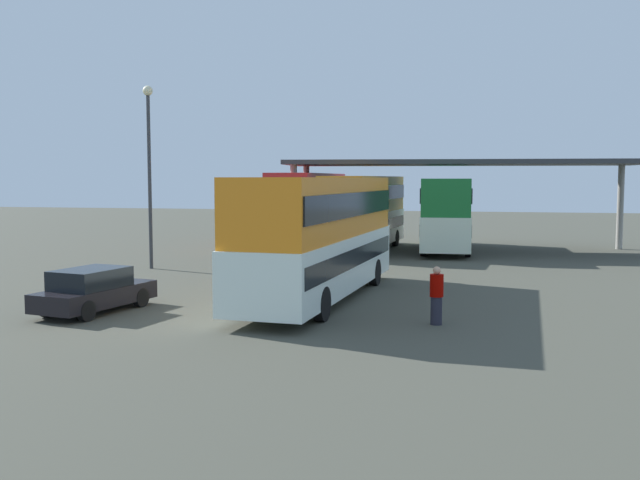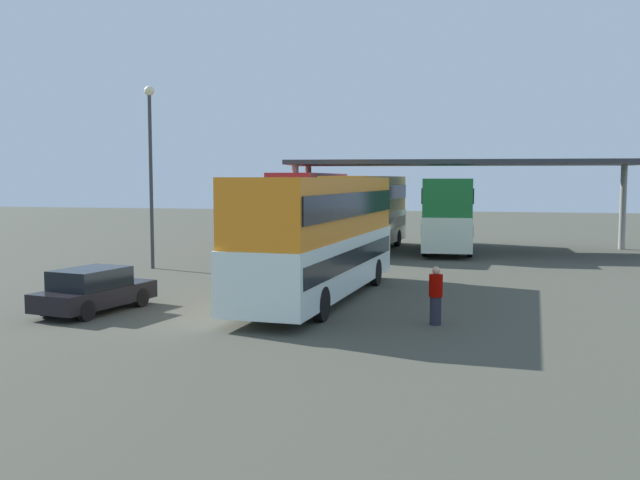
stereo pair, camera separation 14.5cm
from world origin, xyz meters
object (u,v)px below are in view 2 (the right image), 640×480
(double_decker_near_canopy, at_px, (310,207))
(lamppost_tall, at_px, (150,155))
(double_decker_far_right, at_px, (448,211))
(pedestrian_waiting, at_px, (436,296))
(parked_hatchback, at_px, (94,290))
(double_decker_main, at_px, (320,233))
(double_decker_mid_row, at_px, (366,210))

(double_decker_near_canopy, bearing_deg, lamppost_tall, 159.64)
(double_decker_far_right, relative_size, pedestrian_waiting, 6.37)
(parked_hatchback, distance_m, lamppost_tall, 11.40)
(double_decker_main, xyz_separation_m, lamppost_tall, (-9.25, 6.18, 2.86))
(double_decker_main, xyz_separation_m, double_decker_near_canopy, (-4.81, 17.83, 0.15))
(parked_hatchback, relative_size, lamppost_tall, 0.51)
(double_decker_near_canopy, xyz_separation_m, lamppost_tall, (-4.44, -11.65, 2.71))
(double_decker_far_right, bearing_deg, pedestrian_waiting, 179.75)
(double_decker_main, relative_size, pedestrian_waiting, 7.12)
(parked_hatchback, relative_size, double_decker_mid_row, 0.40)
(lamppost_tall, bearing_deg, parked_hatchback, -72.84)
(parked_hatchback, xyz_separation_m, double_decker_mid_row, (5.01, 19.96, 1.62))
(parked_hatchback, distance_m, double_decker_near_canopy, 21.79)
(double_decker_main, xyz_separation_m, parked_hatchback, (-6.15, -3.85, -1.57))
(double_decker_mid_row, height_order, double_decker_far_right, double_decker_mid_row)
(double_decker_far_right, height_order, lamppost_tall, lamppost_tall)
(double_decker_main, relative_size, parked_hatchback, 2.77)
(double_decker_main, relative_size, double_decker_near_canopy, 1.14)
(double_decker_mid_row, relative_size, pedestrian_waiting, 6.47)
(double_decker_main, height_order, double_decker_far_right, double_decker_main)
(parked_hatchback, height_order, pedestrian_waiting, pedestrian_waiting)
(pedestrian_waiting, bearing_deg, parked_hatchback, 60.46)
(double_decker_near_canopy, distance_m, lamppost_tall, 12.76)
(lamppost_tall, distance_m, pedestrian_waiting, 16.95)
(double_decker_near_canopy, relative_size, double_decker_far_right, 0.98)
(double_decker_far_right, bearing_deg, double_decker_main, 166.76)
(parked_hatchback, height_order, double_decker_mid_row, double_decker_mid_row)
(pedestrian_waiting, bearing_deg, double_decker_far_right, -30.27)
(double_decker_near_canopy, height_order, lamppost_tall, lamppost_tall)
(double_decker_main, bearing_deg, pedestrian_waiting, -125.62)
(double_decker_main, height_order, lamppost_tall, lamppost_tall)
(parked_hatchback, bearing_deg, pedestrian_waiting, -76.63)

